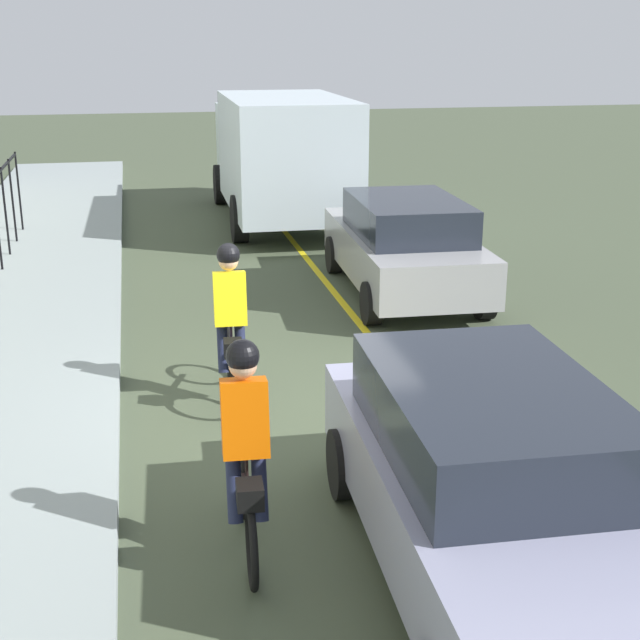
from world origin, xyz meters
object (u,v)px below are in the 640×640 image
(cyclist_lead, at_px, (231,323))
(cyclist_follow, at_px, (246,451))
(patrol_sedan, at_px, (404,244))
(parked_sedan_rear, at_px, (493,482))
(box_truck_background, at_px, (280,152))

(cyclist_lead, height_order, cyclist_follow, same)
(cyclist_lead, bearing_deg, patrol_sedan, -37.56)
(patrol_sedan, relative_size, parked_sedan_rear, 1.00)
(cyclist_lead, xyz_separation_m, cyclist_follow, (-3.24, 0.25, 0.00))
(parked_sedan_rear, height_order, box_truck_background, box_truck_background)
(cyclist_follow, distance_m, patrol_sedan, 7.74)
(patrol_sedan, bearing_deg, box_truck_background, 11.53)
(cyclist_lead, xyz_separation_m, box_truck_background, (9.80, -2.21, 0.64))
(cyclist_lead, distance_m, cyclist_follow, 3.25)
(cyclist_follow, height_order, patrol_sedan, cyclist_follow)
(box_truck_background, bearing_deg, patrol_sedan, -170.10)
(cyclist_lead, distance_m, parked_sedan_rear, 4.24)
(cyclist_lead, distance_m, box_truck_background, 10.07)
(parked_sedan_rear, bearing_deg, patrol_sedan, 170.07)
(cyclist_follow, relative_size, box_truck_background, 0.27)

